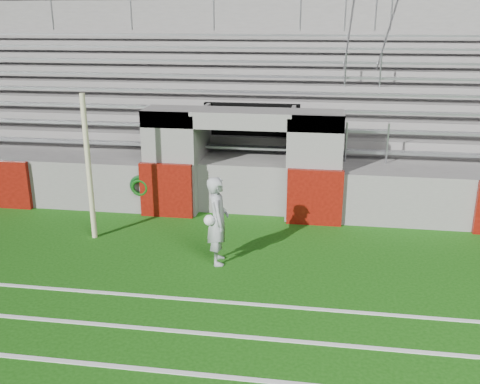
# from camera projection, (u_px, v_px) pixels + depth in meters

# --- Properties ---
(ground) EXTENTS (90.00, 90.00, 0.00)m
(ground) POSITION_uv_depth(u_px,v_px,m) (216.00, 275.00, 10.23)
(ground) COLOR #154B0C
(ground) RESTS_ON ground
(field_post) EXTENTS (0.12, 0.12, 3.21)m
(field_post) POSITION_uv_depth(u_px,v_px,m) (89.00, 168.00, 11.50)
(field_post) COLOR beige
(field_post) RESTS_ON ground
(stadium_structure) EXTENTS (26.00, 8.48, 5.42)m
(stadium_structure) POSITION_uv_depth(u_px,v_px,m) (263.00, 122.00, 17.26)
(stadium_structure) COLOR slate
(stadium_structure) RESTS_ON ground
(goalkeeper_with_ball) EXTENTS (0.56, 0.73, 1.79)m
(goalkeeper_with_ball) POSITION_uv_depth(u_px,v_px,m) (218.00, 221.00, 10.49)
(goalkeeper_with_ball) COLOR #9DA2A6
(goalkeeper_with_ball) RESTS_ON ground
(hose_coil) EXTENTS (0.54, 0.14, 0.54)m
(hose_coil) POSITION_uv_depth(u_px,v_px,m) (140.00, 186.00, 13.11)
(hose_coil) COLOR #0C3C14
(hose_coil) RESTS_ON ground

